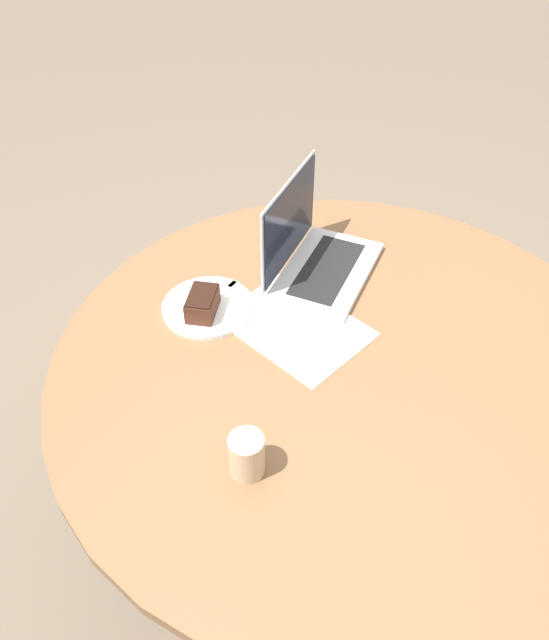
{
  "coord_description": "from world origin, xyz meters",
  "views": [
    {
      "loc": [
        -0.23,
        0.94,
        1.71
      ],
      "look_at": [
        0.18,
        -0.01,
        0.75
      ],
      "focal_mm": 35.0,
      "sensor_mm": 36.0,
      "label": 1
    }
  ],
  "objects": [
    {
      "name": "coffee_glass",
      "position": [
        0.08,
        0.35,
        0.75
      ],
      "size": [
        0.07,
        0.07,
        0.09
      ],
      "color": "#C6AD89",
      "rests_on": "dining_table"
    },
    {
      "name": "paper_document",
      "position": [
        0.14,
        -0.05,
        0.71
      ],
      "size": [
        0.38,
        0.33,
        0.0
      ],
      "rotation": [
        0.0,
        0.0,
        -0.37
      ],
      "color": "white",
      "rests_on": "dining_table"
    },
    {
      "name": "cake_slice",
      "position": [
        0.36,
        -0.0,
        0.75
      ],
      "size": [
        0.09,
        0.11,
        0.05
      ],
      "rotation": [
        0.0,
        0.0,
        1.82
      ],
      "color": "#472619",
      "rests_on": "plate"
    },
    {
      "name": "ground_plane",
      "position": [
        0.0,
        0.0,
        0.0
      ],
      "size": [
        12.0,
        12.0,
        0.0
      ],
      "primitive_type": "plane",
      "color": "#6B5B4C"
    },
    {
      "name": "fork",
      "position": [
        0.35,
        -0.06,
        0.72
      ],
      "size": [
        0.05,
        0.17,
        0.0
      ],
      "rotation": [
        0.0,
        0.0,
        4.51
      ],
      "color": "silver",
      "rests_on": "plate"
    },
    {
      "name": "plate",
      "position": [
        0.36,
        -0.03,
        0.71
      ],
      "size": [
        0.22,
        0.22,
        0.01
      ],
      "color": "white",
      "rests_on": "dining_table"
    },
    {
      "name": "dining_table",
      "position": [
        0.0,
        0.0,
        0.59
      ],
      "size": [
        1.31,
        1.31,
        0.71
      ],
      "color": "brown",
      "rests_on": "ground_plane"
    },
    {
      "name": "laptop",
      "position": [
        0.17,
        -0.26,
        0.76
      ],
      "size": [
        0.21,
        0.33,
        0.25
      ],
      "rotation": [
        0.0,
        0.0,
        7.85
      ],
      "color": "silver",
      "rests_on": "dining_table"
    }
  ]
}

